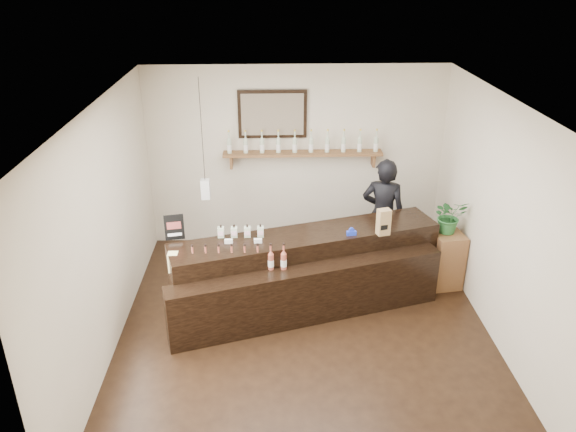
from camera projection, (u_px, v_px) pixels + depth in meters
The scene contains 10 objects.
ground at pixel (305, 330), 6.92m from camera, with size 5.00×5.00×0.00m, color black.
room_shell at pixel (307, 204), 6.21m from camera, with size 5.00×5.00×5.00m.
back_wall_decor at pixel (286, 137), 8.33m from camera, with size 2.66×0.96×1.69m.
counter at pixel (306, 274), 7.25m from camera, with size 3.54×1.92×1.15m.
promo_sign at pixel (174, 227), 6.93m from camera, with size 0.24×0.06×0.34m.
paper_bag at pixel (384, 222), 7.06m from camera, with size 0.18×0.15×0.34m.
tape_dispenser at pixel (351, 232), 7.09m from camera, with size 0.13×0.06×0.10m.
side_cabinet at pixel (444, 258), 7.78m from camera, with size 0.47×0.59×0.79m.
potted_plant at pixel (449, 216), 7.52m from camera, with size 0.44×0.38×0.48m, color #28652D.
shopkeeper at pixel (383, 208), 7.97m from camera, with size 0.69×0.45×1.90m, color black.
Camera 1 is at (-0.41, -5.68, 4.18)m, focal length 35.00 mm.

